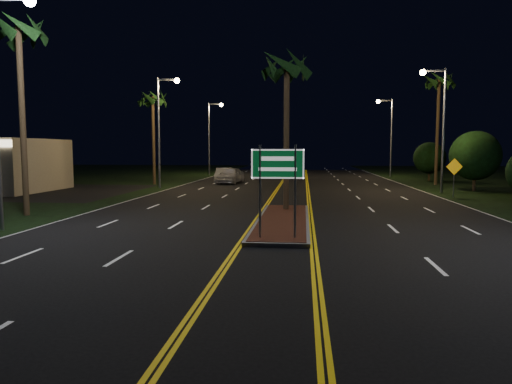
# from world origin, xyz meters

# --- Properties ---
(ground) EXTENTS (120.00, 120.00, 0.00)m
(ground) POSITION_xyz_m (0.00, 0.00, 0.00)
(ground) COLOR black
(ground) RESTS_ON ground
(median_island) EXTENTS (2.25, 10.25, 0.17)m
(median_island) POSITION_xyz_m (0.00, 7.00, 0.08)
(median_island) COLOR gray
(median_island) RESTS_ON ground
(highway_sign) EXTENTS (1.80, 0.08, 3.20)m
(highway_sign) POSITION_xyz_m (0.00, 2.80, 2.40)
(highway_sign) COLOR gray
(highway_sign) RESTS_ON ground
(streetlight_left_near) EXTENTS (1.91, 0.44, 9.00)m
(streetlight_left_near) POSITION_xyz_m (-10.61, 4.00, 5.66)
(streetlight_left_near) COLOR gray
(streetlight_left_near) RESTS_ON ground
(streetlight_left_mid) EXTENTS (1.91, 0.44, 9.00)m
(streetlight_left_mid) POSITION_xyz_m (-10.61, 24.00, 5.66)
(streetlight_left_mid) COLOR gray
(streetlight_left_mid) RESTS_ON ground
(streetlight_left_far) EXTENTS (1.91, 0.44, 9.00)m
(streetlight_left_far) POSITION_xyz_m (-10.61, 44.00, 5.66)
(streetlight_left_far) COLOR gray
(streetlight_left_far) RESTS_ON ground
(streetlight_right_mid) EXTENTS (1.91, 0.44, 9.00)m
(streetlight_right_mid) POSITION_xyz_m (10.61, 22.00, 5.66)
(streetlight_right_mid) COLOR gray
(streetlight_right_mid) RESTS_ON ground
(streetlight_right_far) EXTENTS (1.91, 0.44, 9.00)m
(streetlight_right_far) POSITION_xyz_m (10.61, 42.00, 5.66)
(streetlight_right_far) COLOR gray
(streetlight_right_far) RESTS_ON ground
(palm_median) EXTENTS (2.40, 2.40, 8.30)m
(palm_median) POSITION_xyz_m (0.00, 10.50, 7.28)
(palm_median) COLOR #382819
(palm_median) RESTS_ON ground
(palm_left_near) EXTENTS (2.40, 2.40, 9.80)m
(palm_left_near) POSITION_xyz_m (-12.50, 8.00, 8.68)
(palm_left_near) COLOR #382819
(palm_left_near) RESTS_ON ground
(palm_left_far) EXTENTS (2.40, 2.40, 8.80)m
(palm_left_far) POSITION_xyz_m (-12.80, 28.00, 7.75)
(palm_left_far) COLOR #382819
(palm_left_far) RESTS_ON ground
(palm_right_far) EXTENTS (2.40, 2.40, 10.30)m
(palm_right_far) POSITION_xyz_m (12.80, 30.00, 9.14)
(palm_right_far) COLOR #382819
(palm_right_far) RESTS_ON ground
(shrub_mid) EXTENTS (3.78, 3.78, 4.62)m
(shrub_mid) POSITION_xyz_m (14.00, 24.00, 2.73)
(shrub_mid) COLOR #382819
(shrub_mid) RESTS_ON ground
(shrub_far) EXTENTS (3.24, 3.24, 3.96)m
(shrub_far) POSITION_xyz_m (13.80, 36.00, 2.34)
(shrub_far) COLOR #382819
(shrub_far) RESTS_ON ground
(car_near) EXTENTS (2.98, 5.56, 1.77)m
(car_near) POSITION_xyz_m (-6.00, 29.97, 0.88)
(car_near) COLOR #B8B7BE
(car_near) RESTS_ON ground
(car_far) EXTENTS (2.49, 5.07, 1.64)m
(car_far) POSITION_xyz_m (-6.89, 31.36, 0.82)
(car_far) COLOR #A0A2A9
(car_far) RESTS_ON ground
(warning_sign) EXTENTS (1.09, 0.19, 2.61)m
(warning_sign) POSITION_xyz_m (10.80, 18.65, 1.71)
(warning_sign) COLOR gray
(warning_sign) RESTS_ON ground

